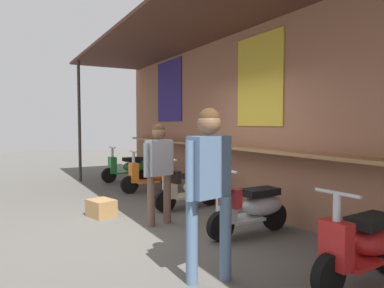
% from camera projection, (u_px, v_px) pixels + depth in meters
% --- Properties ---
extents(ground_plane, '(34.03, 34.03, 0.00)m').
position_uv_depth(ground_plane, '(158.00, 228.00, 5.37)').
color(ground_plane, '#56544F').
extents(market_stall_facade, '(12.15, 2.35, 3.46)m').
position_uv_depth(market_stall_facade, '(256.00, 105.00, 6.17)').
color(market_stall_facade, '#8C5B44').
rests_on(market_stall_facade, ground_plane).
extents(scooter_green, '(0.46, 1.40, 0.97)m').
position_uv_depth(scooter_green, '(129.00, 167.00, 9.74)').
color(scooter_green, '#237533').
rests_on(scooter_green, ground_plane).
extents(scooter_orange, '(0.46, 1.40, 0.97)m').
position_uv_depth(scooter_orange, '(154.00, 175.00, 8.25)').
color(scooter_orange, orange).
rests_on(scooter_orange, ground_plane).
extents(scooter_cream, '(0.48, 1.40, 0.97)m').
position_uv_depth(scooter_cream, '(192.00, 187.00, 6.62)').
color(scooter_cream, beige).
rests_on(scooter_cream, ground_plane).
extents(scooter_silver, '(0.46, 1.40, 0.97)m').
position_uv_depth(scooter_silver, '(253.00, 207.00, 5.05)').
color(scooter_silver, '#B2B5BA').
rests_on(scooter_silver, ground_plane).
extents(scooter_red, '(0.50, 1.40, 0.97)m').
position_uv_depth(scooter_red, '(365.00, 243.00, 3.53)').
color(scooter_red, red).
rests_on(scooter_red, ground_plane).
extents(shopper_with_handbag, '(0.35, 0.64, 1.59)m').
position_uv_depth(shopper_with_handbag, '(160.00, 164.00, 5.51)').
color(shopper_with_handbag, brown).
rests_on(shopper_with_handbag, ground_plane).
extents(shopper_browsing, '(0.36, 0.68, 1.74)m').
position_uv_depth(shopper_browsing, '(210.00, 175.00, 3.50)').
color(shopper_browsing, slate).
rests_on(shopper_browsing, ground_plane).
extents(merchandise_crate, '(0.54, 0.47, 0.29)m').
position_uv_depth(merchandise_crate, '(101.00, 208.00, 6.02)').
color(merchandise_crate, olive).
rests_on(merchandise_crate, ground_plane).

